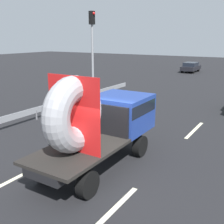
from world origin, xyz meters
The scene contains 9 objects.
ground_plane centered at (0.00, 0.00, 0.00)m, with size 120.00×120.00×0.00m, color black.
flatbed_truck centered at (-0.03, 0.78, 1.64)m, with size 2.02×5.37×3.37m.
traffic_light centered at (-6.80, 9.63, 4.01)m, with size 0.42×0.36×6.19m.
guardrail centered at (-6.20, 5.39, 0.53)m, with size 0.10×16.16×0.71m.
lane_dash_left_near centered at (-1.83, -1.16, 0.00)m, with size 2.73×0.16×0.01m, color beige.
lane_dash_left_far centered at (-1.83, 5.88, 0.00)m, with size 2.60×0.16×0.01m, color beige.
lane_dash_right_near centered at (1.76, -1.52, 0.00)m, with size 2.65×0.16×0.01m, color beige.
lane_dash_right_far centered at (1.76, 6.21, 0.00)m, with size 2.81×0.16×0.01m, color beige.
oncoming_car centered at (-5.28, 29.39, 0.68)m, with size 1.66×3.87×1.26m.
Camera 1 is at (5.09, -6.89, 4.43)m, focal length 44.21 mm.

